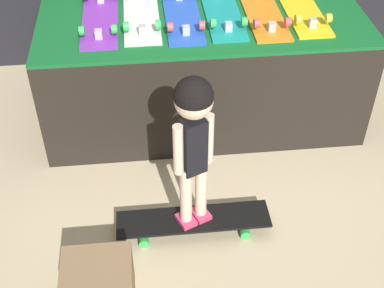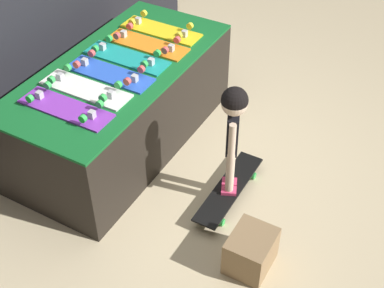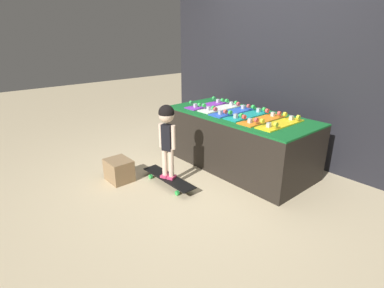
# 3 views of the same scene
# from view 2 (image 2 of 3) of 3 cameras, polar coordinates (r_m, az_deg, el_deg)

# --- Properties ---
(ground_plane) EXTENTS (16.00, 16.00, 0.00)m
(ground_plane) POSITION_cam_2_polar(r_m,az_deg,el_deg) (4.17, -0.02, -2.23)
(ground_plane) COLOR beige
(display_rack) EXTENTS (1.94, 0.91, 0.71)m
(display_rack) POSITION_cam_2_polar(r_m,az_deg,el_deg) (4.22, -7.50, 4.17)
(display_rack) COLOR black
(display_rack) RESTS_ON ground_plane
(skateboard_purple_on_rack) EXTENTS (0.21, 0.67, 0.09)m
(skateboard_purple_on_rack) POSITION_cam_2_polar(r_m,az_deg,el_deg) (3.64, -13.33, 3.85)
(skateboard_purple_on_rack) COLOR purple
(skateboard_purple_on_rack) RESTS_ON display_rack
(skateboard_white_on_rack) EXTENTS (0.21, 0.67, 0.09)m
(skateboard_white_on_rack) POSITION_cam_2_polar(r_m,az_deg,el_deg) (3.79, -11.30, 5.87)
(skateboard_white_on_rack) COLOR white
(skateboard_white_on_rack) RESTS_ON display_rack
(skateboard_blue_on_rack) EXTENTS (0.21, 0.67, 0.09)m
(skateboard_blue_on_rack) POSITION_cam_2_polar(r_m,az_deg,el_deg) (3.92, -8.80, 7.54)
(skateboard_blue_on_rack) COLOR blue
(skateboard_blue_on_rack) RESTS_ON display_rack
(skateboard_teal_on_rack) EXTENTS (0.21, 0.67, 0.09)m
(skateboard_teal_on_rack) POSITION_cam_2_polar(r_m,az_deg,el_deg) (4.09, -7.00, 9.24)
(skateboard_teal_on_rack) COLOR teal
(skateboard_teal_on_rack) RESTS_ON display_rack
(skateboard_orange_on_rack) EXTENTS (0.21, 0.67, 0.09)m
(skateboard_orange_on_rack) POSITION_cam_2_polar(r_m,az_deg,el_deg) (4.24, -4.81, 10.66)
(skateboard_orange_on_rack) COLOR orange
(skateboard_orange_on_rack) RESTS_ON display_rack
(skateboard_yellow_on_rack) EXTENTS (0.21, 0.67, 0.09)m
(skateboard_yellow_on_rack) POSITION_cam_2_polar(r_m,az_deg,el_deg) (4.43, -3.33, 12.11)
(skateboard_yellow_on_rack) COLOR yellow
(skateboard_yellow_on_rack) RESTS_ON display_rack
(skateboard_on_floor) EXTENTS (0.80, 0.19, 0.09)m
(skateboard_on_floor) POSITION_cam_2_polar(r_m,az_deg,el_deg) (3.89, 3.96, -4.83)
(skateboard_on_floor) COLOR black
(skateboard_on_floor) RESTS_ON ground_plane
(child) EXTENTS (0.20, 0.18, 0.87)m
(child) POSITION_cam_2_polar(r_m,az_deg,el_deg) (3.47, 4.43, 2.38)
(child) COLOR #E03D6B
(child) RESTS_ON skateboard_on_floor
(storage_box) EXTENTS (0.31, 0.26, 0.26)m
(storage_box) POSITION_cam_2_polar(r_m,az_deg,el_deg) (3.46, 6.29, -11.28)
(storage_box) COLOR #8E704C
(storage_box) RESTS_ON ground_plane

